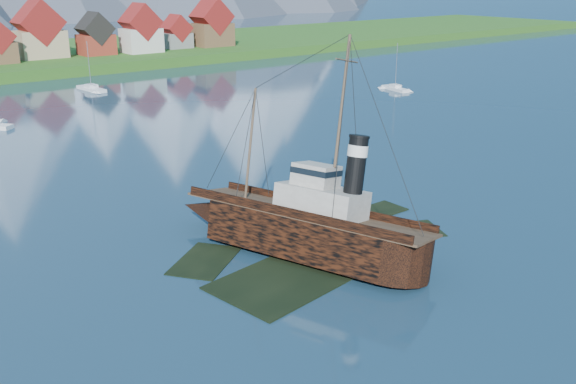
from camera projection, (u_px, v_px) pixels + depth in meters
ground at (313, 257)px, 64.70m from camera, size 1400.00×1400.00×0.00m
shoal at (312, 249)px, 67.45m from camera, size 31.71×21.24×1.14m
tugboat_wreck at (294, 224)px, 65.34m from camera, size 6.83×29.43×23.32m
sailboat_d at (395, 89)px, 157.04m from camera, size 3.87×8.97×11.89m
sailboat_e at (91, 89)px, 156.66m from camera, size 3.52×10.82×12.34m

